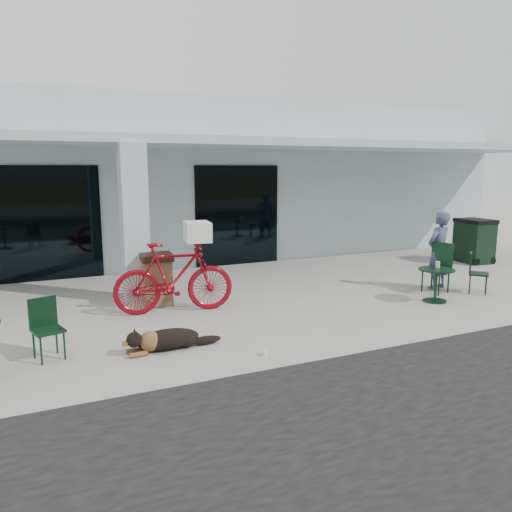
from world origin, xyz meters
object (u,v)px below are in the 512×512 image
person (438,250)px  wheeled_bin (474,241)px  cafe_chair_far_b (436,268)px  trash_receptacle (157,279)px  dog (168,338)px  cafe_chair_near (48,330)px  cafe_chair_far_a (479,273)px  bicycle (174,278)px  cafe_table_far (436,285)px

person → wheeled_bin: bearing=-161.7°
cafe_chair_far_b → trash_receptacle: bearing=-121.7°
trash_receptacle → dog: bearing=-100.0°
dog → cafe_chair_near: size_ratio=1.26×
cafe_chair_far_a → trash_receptacle: trash_receptacle is taller
cafe_chair_far_a → trash_receptacle: size_ratio=0.85×
person → cafe_chair_near: bearing=-6.0°
trash_receptacle → bicycle: bearing=-76.7°
dog → trash_receptacle: 2.57m
bicycle → dog: (-0.60, -1.84, -0.48)m
dog → cafe_chair_far_b: 6.18m
cafe_chair_far_a → cafe_chair_far_b: cafe_chair_far_b is taller
dog → cafe_chair_far_b: cafe_chair_far_b is taller
bicycle → trash_receptacle: bicycle is taller
dog → cafe_chair_near: cafe_chair_near is taller
cafe_chair_near → wheeled_bin: wheeled_bin is taller
cafe_chair_near → wheeled_bin: bearing=-1.7°
bicycle → wheeled_bin: (9.01, 1.35, -0.04)m
cafe_chair_far_b → person: (0.30, 0.27, 0.32)m
dog → person: bearing=6.2°
dog → cafe_chair_far_a: 6.91m
cafe_chair_far_a → cafe_table_far: bearing=144.3°
cafe_chair_near → person: (8.00, 0.93, 0.43)m
cafe_chair_far_b → dog: bearing=-97.5°
bicycle → cafe_table_far: bicycle is taller
cafe_table_far → trash_receptacle: bearing=157.8°
cafe_chair_far_a → wheeled_bin: 3.78m
cafe_chair_near → cafe_chair_far_a: 8.50m
bicycle → person: 5.82m
cafe_chair_far_a → trash_receptacle: (-6.44, 1.93, 0.07)m
cafe_chair_near → cafe_chair_far_b: size_ratio=0.81×
cafe_table_far → person: person is taller
dog → wheeled_bin: wheeled_bin is taller
cafe_chair_far_b → trash_receptacle: (-5.65, 1.52, -0.03)m
cafe_table_far → wheeled_bin: size_ratio=0.58×
person → cafe_chair_far_b: bearing=29.4°
cafe_chair_far_b → person: person is taller
dog → cafe_table_far: 5.57m
cafe_chair_near → cafe_chair_far_a: bearing=-14.4°
dog → person: (6.39, 1.26, 0.67)m
wheeled_bin → cafe_chair_far_b: bearing=-144.5°
person → wheeled_bin: (3.22, 1.93, -0.24)m
cafe_chair_far_a → cafe_chair_far_b: 0.90m
cafe_table_far → cafe_chair_far_b: 0.80m
cafe_chair_far_a → cafe_chair_far_b: bearing=110.3°
bicycle → trash_receptacle: size_ratio=2.16×
cafe_chair_far_b → trash_receptacle: cafe_chair_far_b is taller
bicycle → cafe_chair_near: 2.68m
cafe_chair_far_a → dog: bearing=142.7°
person → dog: bearing=-1.5°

